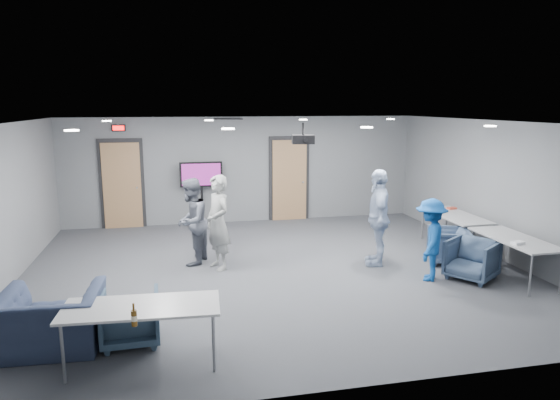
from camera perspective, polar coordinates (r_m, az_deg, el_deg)
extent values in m
plane|color=#383B40|center=(9.30, -0.65, -7.99)|extent=(9.00, 9.00, 0.00)
plane|color=silver|center=(8.81, -0.69, 8.87)|extent=(9.00, 9.00, 0.00)
cube|color=slate|center=(12.85, -4.21, 3.46)|extent=(9.00, 0.02, 2.70)
cube|color=slate|center=(5.22, 8.14, -7.84)|extent=(9.00, 0.02, 2.70)
cube|color=slate|center=(9.21, -29.29, -0.91)|extent=(0.02, 8.00, 2.70)
cube|color=slate|center=(10.78, 23.50, 1.12)|extent=(0.02, 8.00, 2.70)
cube|color=black|center=(12.81, -17.59, 1.72)|extent=(1.06, 0.06, 2.24)
cube|color=#9F724D|center=(12.77, -17.60, 1.56)|extent=(0.90, 0.05, 2.10)
cylinder|color=gray|center=(12.70, -16.04, 1.37)|extent=(0.04, 0.10, 0.04)
cube|color=black|center=(13.08, 1.04, 2.42)|extent=(1.06, 0.06, 2.24)
cube|color=#9F724D|center=(13.05, 1.08, 2.26)|extent=(0.90, 0.05, 2.10)
cylinder|color=gray|center=(13.09, 2.63, 2.06)|extent=(0.04, 0.10, 0.04)
cube|color=black|center=(12.64, -17.96, 7.84)|extent=(0.32, 0.06, 0.16)
cube|color=#FF0C0C|center=(12.60, -17.98, 7.83)|extent=(0.26, 0.02, 0.11)
cube|color=black|center=(11.50, -5.97, 9.22)|extent=(0.60, 0.60, 0.03)
cylinder|color=white|center=(6.95, -22.72, 7.35)|extent=(0.18, 0.18, 0.02)
cylinder|color=white|center=(10.51, -19.19, 8.53)|extent=(0.18, 0.18, 0.02)
cylinder|color=white|center=(6.87, -5.96, 8.10)|extent=(0.18, 0.18, 0.02)
cylinder|color=white|center=(10.46, -8.12, 9.01)|extent=(0.18, 0.18, 0.02)
cylinder|color=white|center=(7.36, 9.87, 8.18)|extent=(0.18, 0.18, 0.02)
cylinder|color=white|center=(10.78, 2.67, 9.16)|extent=(0.18, 0.18, 0.02)
cylinder|color=white|center=(8.32, 22.89, 7.79)|extent=(0.18, 0.18, 0.02)
cylinder|color=white|center=(11.46, 12.52, 9.02)|extent=(0.18, 0.18, 0.02)
imported|color=gray|center=(9.22, -7.09, -2.56)|extent=(0.63, 0.75, 1.76)
imported|color=#575C69|center=(9.59, -10.10, -2.44)|extent=(0.88, 0.98, 1.65)
imported|color=#AABCDB|center=(9.57, 11.16, -1.96)|extent=(0.78, 1.16, 1.83)
imported|color=#164A94|center=(9.00, 16.81, -4.36)|extent=(0.96, 1.06, 1.43)
imported|color=#3D4F6A|center=(10.14, 18.64, -4.97)|extent=(0.96, 0.95, 0.68)
imported|color=#394A62|center=(9.35, 21.06, -6.38)|extent=(1.07, 1.06, 0.71)
imported|color=#3C5268|center=(6.81, -16.72, -12.77)|extent=(0.74, 0.76, 0.67)
imported|color=#333D58|center=(6.94, -24.63, -12.44)|extent=(1.22, 1.08, 0.76)
cube|color=#A4A6A8|center=(11.09, 19.40, -1.67)|extent=(0.75, 1.80, 0.03)
cylinder|color=gray|center=(11.72, 15.98, -2.65)|extent=(0.04, 0.04, 0.70)
cylinder|color=gray|center=(10.35, 20.23, -4.69)|extent=(0.04, 0.04, 0.70)
cylinder|color=gray|center=(12.01, 18.47, -2.47)|extent=(0.04, 0.04, 0.70)
cylinder|color=gray|center=(10.67, 22.92, -4.42)|extent=(0.04, 0.04, 0.70)
cube|color=#A4A6A8|center=(9.58, 25.30, -4.05)|extent=(0.73, 1.74, 0.03)
cylinder|color=gray|center=(10.13, 21.15, -5.10)|extent=(0.04, 0.04, 0.70)
cylinder|color=gray|center=(8.91, 26.72, -7.70)|extent=(0.04, 0.04, 0.70)
cylinder|color=gray|center=(10.44, 23.76, -4.82)|extent=(0.04, 0.04, 0.70)
cube|color=#A4A6A8|center=(6.10, -15.57, -11.69)|extent=(1.83, 0.85, 0.03)
cylinder|color=gray|center=(6.46, -7.70, -13.57)|extent=(0.04, 0.04, 0.70)
cylinder|color=gray|center=(6.65, -22.27, -13.58)|extent=(0.04, 0.04, 0.70)
cylinder|color=gray|center=(5.93, -7.59, -15.90)|extent=(0.04, 0.04, 0.70)
cylinder|color=gray|center=(6.14, -23.58, -15.80)|extent=(0.04, 0.04, 0.70)
cylinder|color=#52340E|center=(5.57, -16.33, -12.83)|extent=(0.06, 0.06, 0.17)
cylinder|color=#52340E|center=(5.52, -16.40, -11.64)|extent=(0.02, 0.02, 0.08)
cylinder|color=beige|center=(5.57, -16.33, -12.83)|extent=(0.07, 0.07, 0.06)
cylinder|color=#52340E|center=(11.12, 18.03, -1.06)|extent=(0.06, 0.06, 0.16)
cylinder|color=#52340E|center=(11.09, 18.06, -0.47)|extent=(0.02, 0.02, 0.07)
cylinder|color=beige|center=(11.12, 18.03, -1.06)|extent=(0.06, 0.06, 0.05)
cube|color=#BA422E|center=(11.65, 19.04, -0.89)|extent=(0.20, 0.15, 0.04)
cube|color=white|center=(9.19, 25.54, -4.43)|extent=(0.21, 0.16, 0.04)
cube|color=black|center=(12.75, -8.83, -2.74)|extent=(0.70, 0.50, 0.06)
cylinder|color=black|center=(12.62, -8.91, -0.01)|extent=(0.06, 0.06, 1.20)
cube|color=black|center=(12.51, -9.00, 2.92)|extent=(1.05, 0.07, 0.62)
cube|color=#791A6E|center=(12.46, -8.99, 2.89)|extent=(0.95, 0.01, 0.54)
cylinder|color=black|center=(8.90, 2.66, 8.11)|extent=(0.04, 0.04, 0.22)
cube|color=black|center=(8.91, 2.65, 6.95)|extent=(0.44, 0.39, 0.16)
cylinder|color=black|center=(8.74, 2.94, 6.87)|extent=(0.08, 0.06, 0.08)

